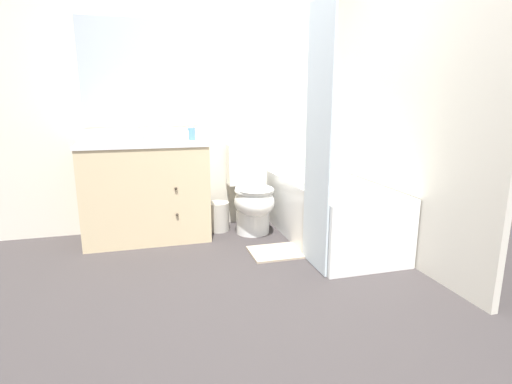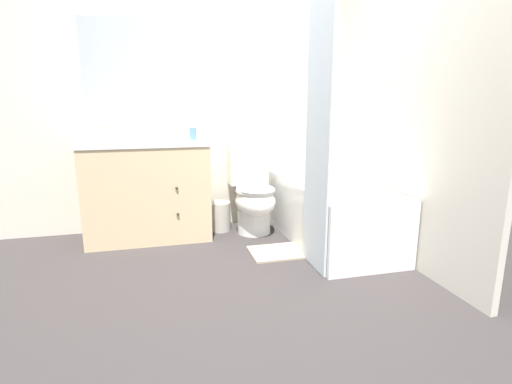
{
  "view_description": "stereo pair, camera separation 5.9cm",
  "coord_description": "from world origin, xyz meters",
  "px_view_note": "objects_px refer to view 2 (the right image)",
  "views": [
    {
      "loc": [
        -0.67,
        -2.17,
        1.23
      ],
      "look_at": [
        0.14,
        0.76,
        0.53
      ],
      "focal_mm": 28.0,
      "sensor_mm": 36.0,
      "label": 1
    },
    {
      "loc": [
        -0.61,
        -2.18,
        1.23
      ],
      "look_at": [
        0.14,
        0.76,
        0.53
      ],
      "focal_mm": 28.0,
      "sensor_mm": 36.0,
      "label": 2
    }
  ],
  "objects_px": {
    "toilet": "(253,195)",
    "bath_mat": "(277,252)",
    "sink_faucet": "(145,136)",
    "bathtub": "(330,212)",
    "soap_dispenser": "(193,133)",
    "bath_towel_folded": "(349,190)",
    "tissue_box": "(189,134)",
    "hand_towel_folded": "(93,139)",
    "wastebasket": "(220,216)",
    "vanity_cabinet": "(148,190)"
  },
  "relations": [
    {
      "from": "sink_faucet",
      "to": "wastebasket",
      "type": "height_order",
      "value": "sink_faucet"
    },
    {
      "from": "toilet",
      "to": "hand_towel_folded",
      "type": "distance_m",
      "value": 1.46
    },
    {
      "from": "bathtub",
      "to": "tissue_box",
      "type": "distance_m",
      "value": 1.46
    },
    {
      "from": "wastebasket",
      "to": "bath_towel_folded",
      "type": "bearing_deg",
      "value": -50.89
    },
    {
      "from": "tissue_box",
      "to": "soap_dispenser",
      "type": "height_order",
      "value": "soap_dispenser"
    },
    {
      "from": "toilet",
      "to": "bath_towel_folded",
      "type": "xyz_separation_m",
      "value": [
        0.52,
        -0.89,
        0.21
      ]
    },
    {
      "from": "hand_towel_folded",
      "to": "toilet",
      "type": "bearing_deg",
      "value": 2.98
    },
    {
      "from": "toilet",
      "to": "bath_mat",
      "type": "distance_m",
      "value": 0.69
    },
    {
      "from": "soap_dispenser",
      "to": "bath_mat",
      "type": "relative_size",
      "value": 0.31
    },
    {
      "from": "sink_faucet",
      "to": "bathtub",
      "type": "height_order",
      "value": "sink_faucet"
    },
    {
      "from": "sink_faucet",
      "to": "bathtub",
      "type": "xyz_separation_m",
      "value": [
        1.55,
        -0.65,
        -0.64
      ]
    },
    {
      "from": "wastebasket",
      "to": "tissue_box",
      "type": "xyz_separation_m",
      "value": [
        -0.26,
        0.06,
        0.78
      ]
    },
    {
      "from": "vanity_cabinet",
      "to": "bath_towel_folded",
      "type": "distance_m",
      "value": 1.76
    },
    {
      "from": "hand_towel_folded",
      "to": "bath_towel_folded",
      "type": "relative_size",
      "value": 0.59
    },
    {
      "from": "sink_faucet",
      "to": "tissue_box",
      "type": "xyz_separation_m",
      "value": [
        0.39,
        -0.07,
        0.01
      ]
    },
    {
      "from": "tissue_box",
      "to": "bath_towel_folded",
      "type": "relative_size",
      "value": 0.44
    },
    {
      "from": "sink_faucet",
      "to": "toilet",
      "type": "xyz_separation_m",
      "value": [
        0.95,
        -0.24,
        -0.55
      ]
    },
    {
      "from": "vanity_cabinet",
      "to": "tissue_box",
      "type": "bearing_deg",
      "value": 15.04
    },
    {
      "from": "hand_towel_folded",
      "to": "vanity_cabinet",
      "type": "bearing_deg",
      "value": 19.0
    },
    {
      "from": "tissue_box",
      "to": "bath_mat",
      "type": "relative_size",
      "value": 0.34
    },
    {
      "from": "bath_towel_folded",
      "to": "bath_mat",
      "type": "bearing_deg",
      "value": 146.99
    },
    {
      "from": "sink_faucet",
      "to": "bath_towel_folded",
      "type": "height_order",
      "value": "sink_faucet"
    },
    {
      "from": "bathtub",
      "to": "hand_towel_folded",
      "type": "bearing_deg",
      "value": 169.96
    },
    {
      "from": "tissue_box",
      "to": "hand_towel_folded",
      "type": "height_order",
      "value": "tissue_box"
    },
    {
      "from": "hand_towel_folded",
      "to": "bath_mat",
      "type": "distance_m",
      "value": 1.76
    },
    {
      "from": "tissue_box",
      "to": "hand_towel_folded",
      "type": "relative_size",
      "value": 0.74
    },
    {
      "from": "tissue_box",
      "to": "bath_towel_folded",
      "type": "distance_m",
      "value": 1.56
    },
    {
      "from": "wastebasket",
      "to": "bath_towel_folded",
      "type": "distance_m",
      "value": 1.37
    },
    {
      "from": "bathtub",
      "to": "bath_towel_folded",
      "type": "relative_size",
      "value": 4.44
    },
    {
      "from": "tissue_box",
      "to": "toilet",
      "type": "bearing_deg",
      "value": -16.94
    },
    {
      "from": "wastebasket",
      "to": "toilet",
      "type": "bearing_deg",
      "value": -20.7
    },
    {
      "from": "vanity_cabinet",
      "to": "bath_mat",
      "type": "xyz_separation_m",
      "value": [
        1.01,
        -0.66,
        -0.44
      ]
    },
    {
      "from": "vanity_cabinet",
      "to": "bath_towel_folded",
      "type": "height_order",
      "value": "vanity_cabinet"
    },
    {
      "from": "bath_towel_folded",
      "to": "soap_dispenser",
      "type": "bearing_deg",
      "value": 136.12
    },
    {
      "from": "tissue_box",
      "to": "bath_mat",
      "type": "distance_m",
      "value": 1.34
    },
    {
      "from": "bath_towel_folded",
      "to": "bathtub",
      "type": "bearing_deg",
      "value": 80.27
    },
    {
      "from": "sink_faucet",
      "to": "soap_dispenser",
      "type": "xyz_separation_m",
      "value": [
        0.42,
        -0.13,
        0.02
      ]
    },
    {
      "from": "soap_dispenser",
      "to": "bath_mat",
      "type": "height_order",
      "value": "soap_dispenser"
    },
    {
      "from": "wastebasket",
      "to": "soap_dispenser",
      "type": "bearing_deg",
      "value": -179.83
    },
    {
      "from": "bathtub",
      "to": "soap_dispenser",
      "type": "bearing_deg",
      "value": 154.91
    },
    {
      "from": "wastebasket",
      "to": "bathtub",
      "type": "bearing_deg",
      "value": -30.44
    },
    {
      "from": "sink_faucet",
      "to": "bath_towel_folded",
      "type": "relative_size",
      "value": 0.42
    },
    {
      "from": "wastebasket",
      "to": "hand_towel_folded",
      "type": "relative_size",
      "value": 1.38
    },
    {
      "from": "soap_dispenser",
      "to": "bathtub",
      "type": "bearing_deg",
      "value": -25.09
    },
    {
      "from": "bath_mat",
      "to": "hand_towel_folded",
      "type": "bearing_deg",
      "value": 159.58
    },
    {
      "from": "sink_faucet",
      "to": "bathtub",
      "type": "relative_size",
      "value": 0.09
    },
    {
      "from": "bathtub",
      "to": "soap_dispenser",
      "type": "relative_size",
      "value": 10.9
    },
    {
      "from": "bathtub",
      "to": "bath_mat",
      "type": "height_order",
      "value": "bathtub"
    },
    {
      "from": "soap_dispenser",
      "to": "bath_mat",
      "type": "bearing_deg",
      "value": -50.34
    },
    {
      "from": "tissue_box",
      "to": "hand_towel_folded",
      "type": "bearing_deg",
      "value": -162.93
    }
  ]
}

